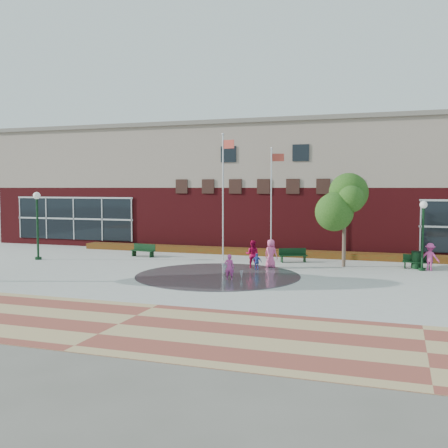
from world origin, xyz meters
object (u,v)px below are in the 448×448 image
(flagpole_left, at_px, (224,190))
(trash_can, at_px, (417,260))
(child_splash, at_px, (229,267))
(flagpole_right, at_px, (272,196))
(bench_left, at_px, (143,253))

(flagpole_left, distance_m, trash_can, 11.87)
(trash_can, xyz_separation_m, child_splash, (-8.76, -6.69, 0.14))
(flagpole_left, relative_size, child_splash, 6.09)
(flagpole_right, distance_m, trash_can, 9.68)
(flagpole_left, xyz_separation_m, flagpole_right, (2.46, 2.47, -0.39))
(child_splash, bearing_deg, bench_left, -46.38)
(trash_can, bearing_deg, child_splash, -142.62)
(bench_left, xyz_separation_m, trash_can, (16.74, 0.28, 0.23))
(trash_can, bearing_deg, flagpole_right, 165.63)
(bench_left, xyz_separation_m, child_splash, (7.97, -6.42, 0.37))
(flagpole_right, height_order, trash_can, flagpole_right)
(bench_left, distance_m, child_splash, 10.24)
(flagpole_left, bearing_deg, trash_can, 20.11)
(bench_left, bearing_deg, trash_can, 9.35)
(flagpole_right, height_order, child_splash, flagpole_right)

